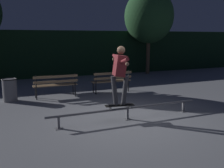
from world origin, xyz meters
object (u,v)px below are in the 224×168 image
Objects in this scene: skateboard at (120,105)px; trash_can at (10,90)px; grind_rail at (127,110)px; park_bench_left_center at (112,79)px; skateboarder at (120,71)px; park_bench_leftmost at (56,83)px; tree_far_right at (149,16)px.

skateboard is 1.00× the size of trash_can.
grind_rail is 0.27m from skateboard.
skateboard is at bearing -109.24° from park_bench_left_center.
park_bench_leftmost is (-1.09, 3.29, -0.81)m from skateboarder.
trash_can is at bearing 130.79° from grind_rail.
skateboard is 3.48m from park_bench_left_center.
tree_far_right is (4.11, 4.13, 2.87)m from park_bench_left_center.
tree_far_right is at bearing 27.18° from trash_can.
skateboard is 0.94m from skateboarder.
skateboard is 0.16× the size of tree_far_right.
skateboard is 0.51× the size of skateboarder.
grind_rail is 1.11m from skateboarder.
tree_far_right reaches higher than skateboard.
park_bench_left_center is at bearing 0.00° from park_bench_leftmost.
skateboarder is 3.58m from park_bench_left_center.
skateboarder is 0.97× the size of park_bench_left_center.
tree_far_right is (6.34, 4.13, 2.87)m from park_bench_leftmost.
park_bench_leftmost is 0.32× the size of tree_far_right.
grind_rail is 5.49× the size of trash_can.
skateboarder is at bearing -51.52° from trash_can.
tree_far_right is at bearing 54.68° from skateboard.
grind_rail is 5.47× the size of skateboard.
trash_can is at bearing 128.48° from skateboarder.
park_bench_leftmost reaches higher than skateboard.
trash_can is (-2.66, 3.35, -0.00)m from skateboard.
park_bench_leftmost is at bearing 108.32° from skateboard.
park_bench_left_center is at bearing 74.43° from grind_rail.
skateboarder is 0.97× the size of park_bench_leftmost.
park_bench_left_center is 2.00× the size of trash_can.
grind_rail is 2.82× the size of skateboarder.
skateboard is 4.28m from trash_can.
skateboarder is 4.38m from trash_can.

